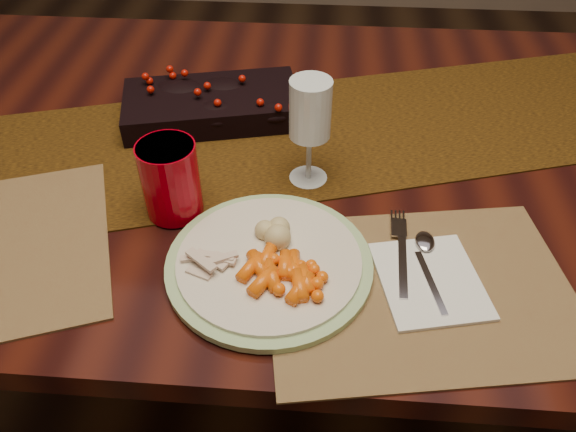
# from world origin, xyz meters

# --- Properties ---
(floor) EXTENTS (5.00, 5.00, 0.00)m
(floor) POSITION_xyz_m (0.00, 0.00, 0.00)
(floor) COLOR black
(floor) RESTS_ON ground
(dining_table) EXTENTS (1.80, 1.00, 0.75)m
(dining_table) POSITION_xyz_m (0.00, 0.00, 0.38)
(dining_table) COLOR black
(dining_table) RESTS_ON floor
(table_runner) EXTENTS (1.82, 0.87, 0.00)m
(table_runner) POSITION_xyz_m (0.05, 0.03, 0.75)
(table_runner) COLOR black
(table_runner) RESTS_ON dining_table
(centerpiece) EXTENTS (0.35, 0.24, 0.06)m
(centerpiece) POSITION_xyz_m (-0.17, 0.07, 0.79)
(centerpiece) COLOR black
(centerpiece) RESTS_ON table_runner
(placemat_main) EXTENTS (0.45, 0.36, 0.00)m
(placemat_main) POSITION_xyz_m (0.18, -0.33, 0.75)
(placemat_main) COLOR brown
(placemat_main) RESTS_ON dining_table
(dinner_plate) EXTENTS (0.36, 0.36, 0.02)m
(dinner_plate) POSITION_xyz_m (-0.03, -0.31, 0.76)
(dinner_plate) COLOR beige
(dinner_plate) RESTS_ON placemat_main
(baby_carrots) EXTENTS (0.11, 0.09, 0.02)m
(baby_carrots) POSITION_xyz_m (-0.01, -0.34, 0.78)
(baby_carrots) COLOR #F65F0A
(baby_carrots) RESTS_ON dinner_plate
(mashed_potatoes) EXTENTS (0.09, 0.09, 0.04)m
(mashed_potatoes) POSITION_xyz_m (-0.04, -0.27, 0.79)
(mashed_potatoes) COLOR #CEC28A
(mashed_potatoes) RESTS_ON dinner_plate
(turkey_shreds) EXTENTS (0.08, 0.07, 0.02)m
(turkey_shreds) POSITION_xyz_m (-0.11, -0.33, 0.78)
(turkey_shreds) COLOR beige
(turkey_shreds) RESTS_ON dinner_plate
(napkin) EXTENTS (0.16, 0.18, 0.01)m
(napkin) POSITION_xyz_m (0.19, -0.32, 0.76)
(napkin) COLOR white
(napkin) RESTS_ON placemat_main
(fork) EXTENTS (0.03, 0.15, 0.00)m
(fork) POSITION_xyz_m (0.16, -0.28, 0.76)
(fork) COLOR silver
(fork) RESTS_ON napkin
(spoon) EXTENTS (0.06, 0.14, 0.00)m
(spoon) POSITION_xyz_m (0.19, -0.30, 0.76)
(spoon) COLOR silver
(spoon) RESTS_ON napkin
(red_cup) EXTENTS (0.10, 0.10, 0.12)m
(red_cup) POSITION_xyz_m (-0.18, -0.20, 0.81)
(red_cup) COLOR #95000E
(red_cup) RESTS_ON placemat_main
(wine_glass) EXTENTS (0.08, 0.08, 0.18)m
(wine_glass) POSITION_xyz_m (0.02, -0.11, 0.84)
(wine_glass) COLOR silver
(wine_glass) RESTS_ON dining_table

